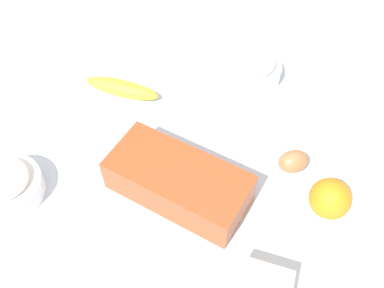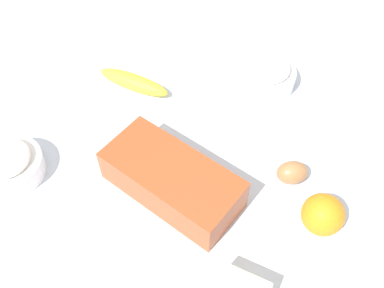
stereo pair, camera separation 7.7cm
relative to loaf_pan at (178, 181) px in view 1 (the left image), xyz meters
The scene contains 8 objects.
ground_plane 0.11m from the loaf_pan, 110.47° to the left, with size 2.40×2.40×0.02m, color silver.
loaf_pan is the anchor object (origin of this frame).
flour_bowl 0.35m from the loaf_pan, 143.42° to the right, with size 0.14×0.14×0.07m.
sugar_bowl 0.39m from the loaf_pan, 99.66° to the left, with size 0.15×0.15×0.08m.
banana 0.32m from the loaf_pan, 153.15° to the left, with size 0.19×0.04×0.04m, color yellow.
orange_fruit 0.30m from the loaf_pan, 28.72° to the left, with size 0.08×0.08×0.08m, color orange.
butter_block 0.26m from the loaf_pan, 18.09° to the right, with size 0.09×0.06×0.06m, color #F4EDB2.
egg_near_butter 0.25m from the loaf_pan, 50.71° to the left, with size 0.05×0.05×0.07m, color #A67044.
Camera 1 is at (0.34, -0.46, 0.76)m, focal length 40.26 mm.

